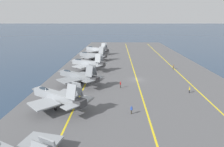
# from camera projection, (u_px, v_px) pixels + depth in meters

# --- Properties ---
(ground_plane) EXTENTS (2000.00, 2000.00, 0.00)m
(ground_plane) POSITION_uv_depth(u_px,v_px,m) (137.00, 81.00, 62.60)
(ground_plane) COLOR navy
(carrier_deck) EXTENTS (211.81, 55.90, 0.40)m
(carrier_deck) POSITION_uv_depth(u_px,v_px,m) (137.00, 80.00, 62.55)
(carrier_deck) COLOR #565659
(carrier_deck) RESTS_ON ground
(deck_stripe_foul_line) EXTENTS (190.61, 3.50, 0.01)m
(deck_stripe_foul_line) POSITION_uv_depth(u_px,v_px,m) (186.00, 80.00, 62.07)
(deck_stripe_foul_line) COLOR yellow
(deck_stripe_foul_line) RESTS_ON carrier_deck
(deck_stripe_centerline) EXTENTS (190.63, 0.36, 0.01)m
(deck_stripe_centerline) POSITION_uv_depth(u_px,v_px,m) (137.00, 79.00, 62.50)
(deck_stripe_centerline) COLOR yellow
(deck_stripe_centerline) RESTS_ON carrier_deck
(deck_stripe_edge_line) EXTENTS (190.62, 2.30, 0.01)m
(deck_stripe_edge_line) POSITION_uv_depth(u_px,v_px,m) (88.00, 79.00, 62.93)
(deck_stripe_edge_line) COLOR yellow
(deck_stripe_edge_line) RESTS_ON carrier_deck
(parked_jet_second) EXTENTS (12.73, 15.44, 6.40)m
(parked_jet_second) POSITION_uv_depth(u_px,v_px,m) (56.00, 96.00, 41.81)
(parked_jet_second) COLOR #93999E
(parked_jet_second) RESTS_ON carrier_deck
(parked_jet_third) EXTENTS (12.92, 15.37, 6.40)m
(parked_jet_third) POSITION_uv_depth(u_px,v_px,m) (77.00, 76.00, 57.25)
(parked_jet_third) COLOR gray
(parked_jet_third) RESTS_ON carrier_deck
(parked_jet_fourth) EXTENTS (12.80, 15.38, 6.45)m
(parked_jet_fourth) POSITION_uv_depth(u_px,v_px,m) (87.00, 63.00, 74.16)
(parked_jet_fourth) COLOR #9EA3A8
(parked_jet_fourth) RESTS_ON carrier_deck
(parked_jet_fifth) EXTENTS (12.10, 15.70, 6.35)m
(parked_jet_fifth) POSITION_uv_depth(u_px,v_px,m) (92.00, 55.00, 92.91)
(parked_jet_fifth) COLOR gray
(parked_jet_fifth) RESTS_ON carrier_deck
(parked_jet_sixth) EXTENTS (13.56, 16.10, 6.20)m
(parked_jet_sixth) POSITION_uv_depth(u_px,v_px,m) (96.00, 49.00, 109.82)
(parked_jet_sixth) COLOR #9EA3A8
(parked_jet_sixth) RESTS_ON carrier_deck
(crew_brown_vest) EXTENTS (0.45, 0.45, 1.77)m
(crew_brown_vest) POSITION_uv_depth(u_px,v_px,m) (173.00, 67.00, 75.34)
(crew_brown_vest) COLOR #232328
(crew_brown_vest) RESTS_ON carrier_deck
(crew_red_vest) EXTENTS (0.40, 0.30, 1.81)m
(crew_red_vest) POSITION_uv_depth(u_px,v_px,m) (120.00, 84.00, 54.62)
(crew_red_vest) COLOR #383328
(crew_red_vest) RESTS_ON carrier_deck
(crew_yellow_vest) EXTENTS (0.44, 0.37, 1.65)m
(crew_yellow_vest) POSITION_uv_depth(u_px,v_px,m) (189.00, 89.00, 50.86)
(crew_yellow_vest) COLOR #232328
(crew_yellow_vest) RESTS_ON carrier_deck
(crew_blue_vest) EXTENTS (0.43, 0.46, 1.72)m
(crew_blue_vest) POSITION_uv_depth(u_px,v_px,m) (131.00, 110.00, 39.42)
(crew_blue_vest) COLOR #383328
(crew_blue_vest) RESTS_ON carrier_deck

